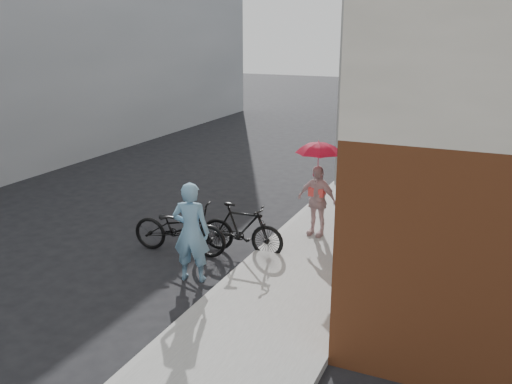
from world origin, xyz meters
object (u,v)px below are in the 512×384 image
Objects in this scene: utility_pole at (345,58)px; bike_left at (179,228)px; officer at (191,232)px; kimono_woman at (317,201)px; bike_right at (242,229)px; planter at (360,237)px.

bike_left is at bearing -106.22° from utility_pole.
kimono_woman is at bearing -130.77° from officer.
officer is at bearing 164.90° from bike_right.
officer is (-0.81, -6.53, -2.61)m from utility_pole.
planter is (0.94, -0.03, -0.63)m from kimono_woman.
planter is at bearing -144.73° from officer.
officer is 1.05× the size of bike_right.
bike_left is 3.59m from planter.
bike_right is 1.15× the size of kimono_woman.
bike_left is 4.97× the size of planter.
bike_right is 4.33× the size of planter.
planter is (2.02, 1.24, -0.29)m from bike_right.
kimono_woman is at bearing -81.42° from utility_pole.
bike_right is at bearing -148.57° from planter.
utility_pole is 7.08m from officer.
utility_pole is at bearing 111.26° from planter.
bike_left is (-0.82, 0.92, -0.38)m from officer.
bike_right is at bearing -95.54° from utility_pole.
kimono_woman reaches higher than bike_left.
officer is 1.29m from bike_left.
planter is at bearing -61.12° from bike_right.
bike_left is 1.22m from bike_right.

